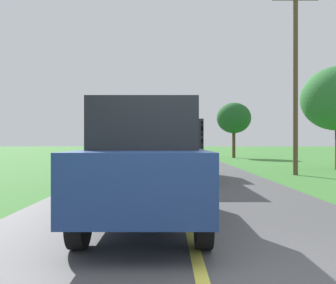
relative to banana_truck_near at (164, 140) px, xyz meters
The scene contains 5 objects.
banana_truck_near is the anchor object (origin of this frame).
banana_truck_far 9.86m from the banana_truck_near, 91.78° to the left, with size 2.38×5.81×2.80m.
utility_pole_roadside 6.23m from the banana_truck_near, ahead, with size 1.96×0.20×7.90m.
roadside_tree_near_left 17.17m from the banana_truck_near, 69.68° to the left, with size 2.99×2.99×4.86m.
following_car 8.09m from the banana_truck_near, 91.56° to the right, with size 1.74×4.10×1.92m.
Camera 1 is at (-0.33, -3.08, 1.41)m, focal length 35.73 mm.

